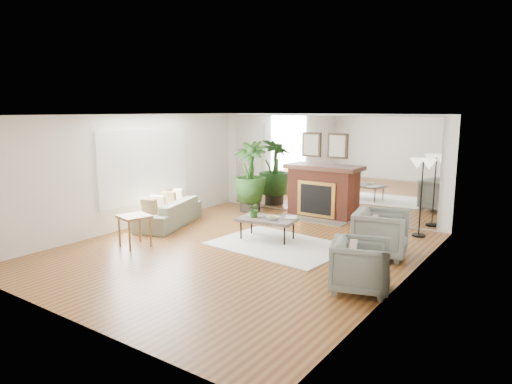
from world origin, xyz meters
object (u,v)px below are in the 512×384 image
Objects in this scene: armchair_back at (381,233)px; potted_ficus at (250,174)px; fireplace at (320,191)px; side_table at (134,220)px; sofa at (169,213)px; floor_lamp at (423,170)px; coffee_table at (267,220)px; armchair_front at (361,266)px.

potted_ficus reaches higher than armchair_back.
fireplace is 2.23× the size of armchair_back.
sofa is at bearing 112.92° from side_table.
armchair_back is at bearing -96.65° from floor_lamp.
floor_lamp is at bearing 40.13° from coffee_table.
coffee_table is at bearing 86.22° from armchair_back.
floor_lamp is (2.43, 2.05, 0.97)m from coffee_table.
side_table reaches higher than sofa.
armchair_back is at bearing 7.95° from coffee_table.
sofa is 1.22× the size of floor_lamp.
potted_ficus is 4.30m from floor_lamp.
potted_ficus is 1.11× the size of floor_lamp.
armchair_back is 1.11× the size of armchair_front.
side_table is (-1.85, -1.80, 0.10)m from coffee_table.
armchair_back is at bearing -42.32° from fireplace.
coffee_table is 0.75× the size of floor_lamp.
armchair_front is 0.51× the size of floor_lamp.
potted_ficus is at bearing 55.83° from armchair_back.
armchair_front reaches higher than side_table.
fireplace is at bearing 66.74° from side_table.
armchair_front is (5.05, -1.14, 0.09)m from sofa.
floor_lamp is at bearing -18.39° from armchair_back.
side_table is at bearing 105.69° from armchair_back.
sofa is at bearing -106.01° from potted_ficus.
armchair_front reaches higher than sofa.
armchair_back is at bearing 78.32° from sofa.
coffee_table is 0.68× the size of potted_ficus.
side_table is 5.82m from floor_lamp.
sofa is at bearing 59.00° from armchair_front.
potted_ficus is (0.65, 2.26, 0.67)m from sofa.
sofa is 2.16× the size of armchair_back.
armchair_back is 0.57× the size of floor_lamp.
armchair_front is (2.60, -3.79, -0.28)m from fireplace.
coffee_table is 2.52m from sofa.
armchair_front is at bearing 178.96° from armchair_back.
sofa is 2.39× the size of armchair_front.
sofa is 2.45m from potted_ficus.
armchair_back is at bearing -22.43° from potted_ficus.
armchair_back is (4.73, 0.58, 0.13)m from sofa.
armchair_back reaches higher than sofa.
floor_lamp reaches higher than coffee_table.
fireplace is 1.26× the size of floor_lamp.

